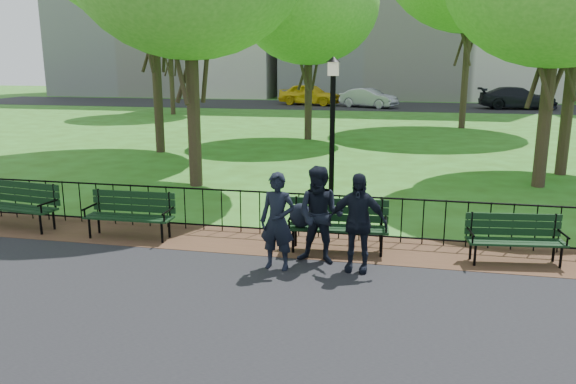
% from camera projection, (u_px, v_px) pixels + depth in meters
% --- Properties ---
extents(ground, '(120.00, 120.00, 0.00)m').
position_uv_depth(ground, '(311.00, 276.00, 9.18)').
color(ground, '#335A17').
extents(dirt_strip, '(60.00, 1.60, 0.01)m').
position_uv_depth(dirt_strip, '(325.00, 246.00, 10.61)').
color(dirt_strip, '#3B2718').
rests_on(dirt_strip, ground).
extents(far_street, '(70.00, 9.00, 0.01)m').
position_uv_depth(far_street, '(389.00, 106.00, 42.50)').
color(far_street, black).
rests_on(far_street, ground).
extents(iron_fence, '(24.06, 0.06, 1.00)m').
position_uv_depth(iron_fence, '(329.00, 214.00, 10.97)').
color(iron_fence, black).
rests_on(iron_fence, ground).
extents(park_bench_main, '(1.86, 0.68, 1.04)m').
position_uv_depth(park_bench_main, '(323.00, 218.00, 10.22)').
color(park_bench_main, black).
rests_on(park_bench_main, ground).
extents(park_bench_left_a, '(1.75, 0.57, 0.99)m').
position_uv_depth(park_bench_left_a, '(131.00, 210.00, 11.05)').
color(park_bench_left_a, black).
rests_on(park_bench_left_a, ground).
extents(park_bench_left_b, '(1.88, 0.80, 1.03)m').
position_uv_depth(park_bench_left_b, '(19.00, 200.00, 11.69)').
color(park_bench_left_b, black).
rests_on(park_bench_left_b, ground).
extents(park_bench_right_a, '(1.68, 0.70, 0.92)m').
position_uv_depth(park_bench_right_a, '(515.00, 233.00, 9.66)').
color(park_bench_right_a, black).
rests_on(park_bench_right_a, ground).
extents(lamppost, '(0.32, 0.32, 3.51)m').
position_uv_depth(lamppost, '(332.00, 131.00, 12.37)').
color(lamppost, black).
rests_on(lamppost, ground).
extents(tree_far_c, '(5.90, 5.90, 8.23)m').
position_uv_depth(tree_far_c, '(309.00, 5.00, 23.62)').
color(tree_far_c, '#2D2116').
rests_on(tree_far_c, ground).
extents(tree_far_w, '(6.66, 6.66, 9.28)m').
position_uv_depth(tree_far_w, '(168.00, 10.00, 34.83)').
color(tree_far_w, '#2D2116').
rests_on(tree_far_w, ground).
extents(person_left, '(0.64, 0.46, 1.65)m').
position_uv_depth(person_left, '(278.00, 221.00, 9.30)').
color(person_left, black).
rests_on(person_left, asphalt_path).
extents(person_mid, '(0.86, 0.50, 1.69)m').
position_uv_depth(person_mid, '(320.00, 215.00, 9.56)').
color(person_mid, black).
rests_on(person_mid, asphalt_path).
extents(person_right, '(1.00, 0.48, 1.66)m').
position_uv_depth(person_right, '(357.00, 222.00, 9.21)').
color(person_right, black).
rests_on(person_right, asphalt_path).
extents(taxi, '(5.14, 3.10, 1.64)m').
position_uv_depth(taxi, '(310.00, 94.00, 43.51)').
color(taxi, yellow).
rests_on(taxi, far_street).
extents(sedan_silver, '(4.49, 3.06, 1.40)m').
position_uv_depth(sedan_silver, '(369.00, 98.00, 41.25)').
color(sedan_silver, '#9A9DA1').
rests_on(sedan_silver, far_street).
extents(sedan_dark, '(5.48, 2.55, 1.55)m').
position_uv_depth(sedan_dark, '(518.00, 98.00, 39.94)').
color(sedan_dark, black).
rests_on(sedan_dark, far_street).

